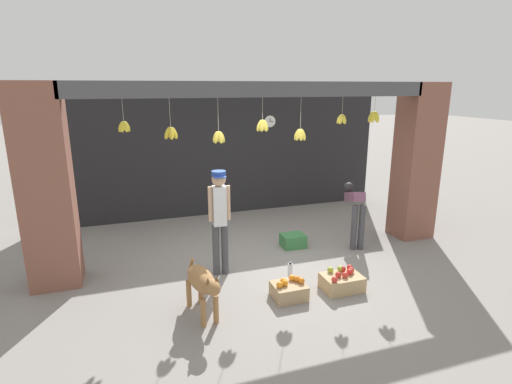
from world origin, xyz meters
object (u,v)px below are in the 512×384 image
shopkeeper (220,215)px  worker_stooping (355,207)px  fruit_crate_oranges (289,290)px  water_bottle (290,271)px  wall_clock (270,121)px  dog (202,282)px  fruit_crate_apples (342,281)px  produce_box_green (293,241)px

shopkeeper → worker_stooping: bearing=-167.9°
fruit_crate_oranges → water_bottle: size_ratio=1.61×
shopkeeper → wall_clock: wall_clock is taller
dog → fruit_crate_apples: bearing=81.3°
dog → produce_box_green: 2.73m
dog → shopkeeper: size_ratio=0.61×
fruit_crate_oranges → water_bottle: 0.57m
dog → fruit_crate_oranges: (1.24, 0.07, -0.36)m
dog → shopkeeper: bearing=145.7°
fruit_crate_oranges → wall_clock: bearing=73.4°
worker_stooping → fruit_crate_oranges: size_ratio=2.42×
fruit_crate_oranges → fruit_crate_apples: bearing=-1.6°
shopkeeper → wall_clock: (1.96, 3.05, 1.12)m
fruit_crate_oranges → shopkeeper: bearing=125.3°
worker_stooping → wall_clock: (-0.72, 2.64, 1.39)m
fruit_crate_apples → produce_box_green: size_ratio=1.34×
wall_clock → shopkeeper: bearing=-122.7°
shopkeeper → water_bottle: size_ratio=5.95×
wall_clock → fruit_crate_oranges: bearing=-106.6°
worker_stooping → produce_box_green: bearing=-177.6°
fruit_crate_apples → water_bottle: bearing=137.7°
dog → wall_clock: (2.46, 4.16, 1.64)m
shopkeeper → worker_stooping: shopkeeper is taller
shopkeeper → fruit_crate_apples: (1.57, -1.06, -0.87)m
shopkeeper → wall_clock: bearing=-119.4°
dog → wall_clock: bearing=139.5°
dog → worker_stooping: size_ratio=0.93×
fruit_crate_apples → water_bottle: 0.81m
produce_box_green → water_bottle: 1.31m
fruit_crate_oranges → fruit_crate_apples: 0.84m
produce_box_green → water_bottle: (-0.57, -1.18, 0.01)m
fruit_crate_apples → water_bottle: size_ratio=2.03×
fruit_crate_oranges → fruit_crate_apples: fruit_crate_apples is taller
shopkeeper → produce_box_green: shopkeeper is taller
produce_box_green → fruit_crate_oranges: bearing=-115.5°
shopkeeper → fruit_crate_apples: size_ratio=2.93×
worker_stooping → dog: bearing=-139.7°
worker_stooping → water_bottle: bearing=-136.4°
worker_stooping → fruit_crate_oranges: worker_stooping is taller
shopkeeper → fruit_crate_oranges: 1.55m
shopkeeper → water_bottle: shopkeeper is taller
fruit_crate_oranges → water_bottle: (0.24, 0.52, 0.01)m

